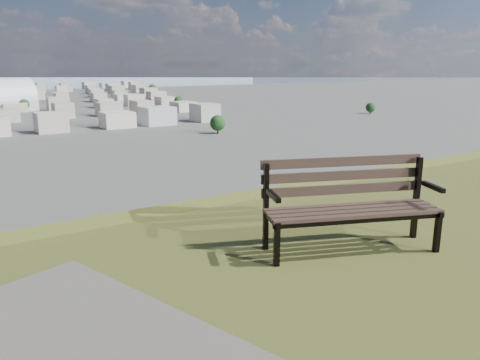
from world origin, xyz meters
TOP-DOWN VIEW (x-y plane):
  - park_bench at (0.06, 2.11)m, footprint 1.76×1.11m

SIDE VIEW (x-z plane):
  - park_bench at x=0.06m, z-range 25.06..25.94m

